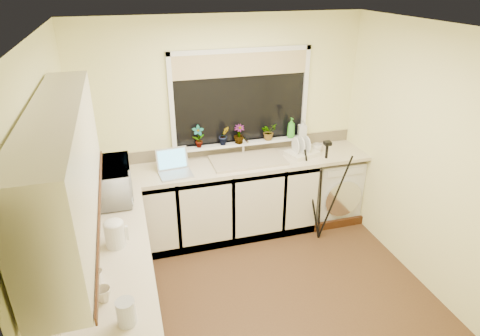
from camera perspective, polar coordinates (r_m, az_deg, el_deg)
name	(u,v)px	position (r m, az deg, el deg)	size (l,w,h in m)	color
floor	(264,300)	(4.12, 3.39, -17.72)	(3.20, 3.20, 0.00)	#4F341F
ceiling	(273,31)	(3.04, 4.63, 18.39)	(3.20, 3.20, 0.00)	white
wall_back	(224,127)	(4.72, -2.30, 5.69)	(3.20, 3.20, 0.00)	#FFFBAA
wall_front	(368,318)	(2.33, 17.31, -19.24)	(3.20, 3.20, 0.00)	#FFFBAA
wall_left	(61,215)	(3.28, -23.54, -5.97)	(3.00, 3.00, 0.00)	#FFFBAA
wall_right	(431,163)	(4.19, 24.94, 0.60)	(3.00, 3.00, 0.00)	#FFFBAA
base_cabinet_back	(204,204)	(4.73, -5.06, -5.00)	(2.55, 0.60, 0.86)	silver
base_cabinet_left	(118,318)	(3.48, -16.48, -19.26)	(0.54, 2.40, 0.86)	silver
worktop_back	(231,165)	(4.59, -1.30, 0.42)	(3.20, 0.60, 0.04)	beige
worktop_left	(110,271)	(3.19, -17.49, -13.44)	(0.60, 2.40, 0.04)	beige
upper_cabinet	(64,166)	(2.60, -23.14, 0.26)	(0.28, 1.90, 0.70)	silver
splashback_left	(61,250)	(3.08, -23.50, -10.36)	(0.02, 2.40, 0.45)	beige
splashback_back	(224,148)	(4.81, -2.21, 2.78)	(3.20, 0.02, 0.14)	beige
window_glass	(241,98)	(4.66, 0.10, 9.63)	(1.50, 0.02, 1.00)	black
window_blind	(241,65)	(4.55, 0.19, 14.10)	(1.50, 0.02, 0.25)	tan
windowsill	(242,143)	(4.78, 0.28, 3.51)	(1.60, 0.14, 0.03)	white
sink	(248,160)	(4.62, 1.09, 1.08)	(0.82, 0.46, 0.03)	tan
faucet	(243,146)	(4.74, 0.45, 3.12)	(0.03, 0.03, 0.24)	silver
washing_machine	(332,186)	(5.29, 12.57, -2.49)	(0.56, 0.54, 0.80)	silver
laptop	(174,167)	(4.39, -9.11, 0.13)	(0.36, 0.34, 0.25)	#A7A8AF
kettle	(115,235)	(3.34, -16.94, -8.81)	(0.15, 0.15, 0.20)	silver
dish_rack	(302,153)	(4.82, 8.57, 2.02)	(0.35, 0.26, 0.05)	silver
tripod	(323,192)	(4.68, 11.38, -3.30)	(0.60, 0.60, 1.21)	black
glass_jug	(126,312)	(2.69, -15.49, -18.70)	(0.12, 0.12, 0.17)	#B5B8C0
steel_jar	(97,279)	(3.02, -19.25, -14.26)	(0.09, 0.09, 0.12)	white
microwave	(108,182)	(4.00, -17.75, -1.84)	(0.60, 0.41, 0.33)	white
plant_a	(198,137)	(4.59, -5.79, 4.34)	(0.13, 0.09, 0.25)	#999999
plant_b	(224,135)	(4.66, -2.23, 4.52)	(0.12, 0.10, 0.22)	#999999
plant_c	(239,134)	(4.69, -0.13, 4.71)	(0.12, 0.12, 0.22)	#999999
plant_d	(269,132)	(4.81, 3.98, 5.06)	(0.18, 0.15, 0.20)	#999999
soap_bottle_green	(291,128)	(4.89, 7.10, 5.55)	(0.09, 0.09, 0.24)	green
soap_bottle_clear	(302,128)	(4.96, 8.64, 5.49)	(0.09, 0.09, 0.21)	#999999
cup_back	(317,148)	(4.95, 10.64, 2.76)	(0.12, 0.12, 0.09)	silver
cup_left	(103,295)	(2.90, -18.39, -16.29)	(0.10, 0.10, 0.10)	beige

